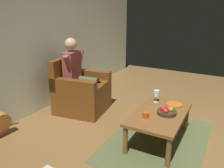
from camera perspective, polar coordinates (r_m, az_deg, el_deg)
ground_plane at (r=3.43m, az=19.53°, el=-13.76°), size 7.37×7.37×0.00m
wall_back at (r=4.24m, az=-16.97°, el=11.34°), size 6.54×0.06×2.60m
rug at (r=3.38m, az=11.23°, el=-13.48°), size 1.80×1.27×0.01m
armchair at (r=4.12m, az=-7.80°, el=-2.08°), size 0.89×0.93×0.95m
person_seated at (r=4.02m, az=-8.18°, el=2.69°), size 0.62×0.63×1.29m
coffee_table at (r=3.20m, az=11.64°, el=-7.87°), size 1.09×0.66×0.43m
wine_glass_near at (r=3.46m, az=10.93°, el=-2.41°), size 0.08×0.08×0.18m
fruit_bowl at (r=3.14m, az=13.43°, el=-6.61°), size 0.25×0.25×0.11m
decorative_dish at (r=3.44m, az=15.14°, el=-4.97°), size 0.23×0.23×0.02m
candle_jar at (r=3.00m, az=8.36°, el=-7.56°), size 0.09×0.09×0.07m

